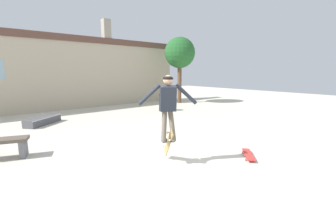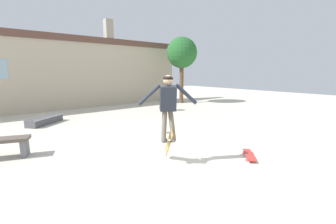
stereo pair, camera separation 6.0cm
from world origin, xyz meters
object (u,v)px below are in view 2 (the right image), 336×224
trash_bin (165,102)px  skateboard_resting (249,155)px  skate_ledge (45,120)px  skater (168,102)px  skateboard_flipping (168,143)px  tree_right (182,53)px

trash_bin → skateboard_resting: trash_bin is taller
skate_ledge → skateboard_resting: (3.10, -7.06, -0.08)m
skater → skateboard_flipping: size_ratio=1.80×
skater → skateboard_resting: (1.78, -0.92, -1.33)m
tree_right → skateboard_flipping: 10.38m
skate_ledge → skateboard_flipping: size_ratio=1.88×
skater → skateboard_flipping: bearing=-12.0°
skater → tree_right: bearing=-12.9°
skateboard_flipping → skateboard_resting: bearing=-98.6°
skateboard_resting → skater: bearing=-68.1°
skate_ledge → skater: (1.32, -6.14, 1.26)m
skate_ledge → skater: bearing=-117.1°
trash_bin → skater: skater is taller
skate_ledge → tree_right: bearing=-31.5°
trash_bin → skateboard_resting: size_ratio=1.25×
trash_bin → skater: size_ratio=0.63×
skateboard_flipping → skater: bearing=159.2°
tree_right → skateboard_flipping: size_ratio=5.31×
skateboard_resting → tree_right: bearing=-163.4°
skate_ledge → skateboard_flipping: bearing=-116.2°
trash_bin → skater: (-4.25, -5.54, 0.93)m
tree_right → trash_bin: 4.27m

